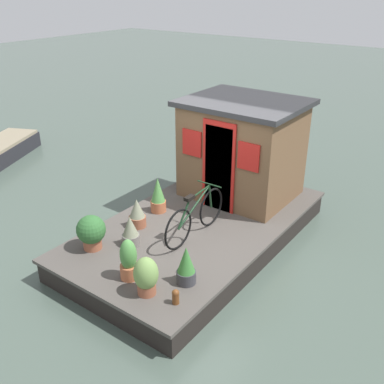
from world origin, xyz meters
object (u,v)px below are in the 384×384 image
object	(u,v)px
potted_plant_succulent	(186,266)
potted_plant_fern	(158,196)
mooring_bollard	(176,296)
potted_plant_thyme	(130,231)
potted_plant_ivy	(146,276)
potted_plant_mint	(137,214)
houseboat_cabin	(242,149)
bicycle	(196,216)
potted_plant_basil	(129,261)
potted_plant_sage	(91,231)

from	to	relation	value
potted_plant_succulent	potted_plant_fern	distance (m)	2.36
potted_plant_fern	mooring_bollard	world-z (taller)	potted_plant_fern
potted_plant_thyme	potted_plant_succulent	bearing A→B (deg)	-101.53
potted_plant_ivy	potted_plant_mint	world-z (taller)	potted_plant_ivy
potted_plant_thyme	mooring_bollard	xyz separation A→B (m)	(-0.76, -1.58, -0.13)
houseboat_cabin	potted_plant_mint	world-z (taller)	houseboat_cabin
bicycle	potted_plant_basil	distance (m)	1.60
potted_plant_thyme	potted_plant_basil	bearing A→B (deg)	-137.91
houseboat_cabin	potted_plant_succulent	size ratio (longest dim) A/B	3.71
potted_plant_thyme	potted_plant_mint	bearing A→B (deg)	32.26
potted_plant_fern	potted_plant_thyme	xyz separation A→B (m)	(-1.22, -0.41, -0.08)
houseboat_cabin	potted_plant_mint	size ratio (longest dim) A/B	4.16
potted_plant_succulent	potted_plant_thyme	bearing A→B (deg)	78.47
potted_plant_succulent	potted_plant_basil	bearing A→B (deg)	118.55
potted_plant_fern	potted_plant_thyme	bearing A→B (deg)	-161.34
potted_plant_succulent	potted_plant_ivy	world-z (taller)	potted_plant_succulent
potted_plant_fern	potted_plant_succulent	bearing A→B (deg)	-129.60
potted_plant_ivy	potted_plant_fern	world-z (taller)	potted_plant_fern
potted_plant_succulent	potted_plant_fern	size ratio (longest dim) A/B	0.88
potted_plant_mint	potted_plant_sage	bearing A→B (deg)	173.82
potted_plant_succulent	mooring_bollard	world-z (taller)	potted_plant_succulent
potted_plant_basil	potted_plant_sage	world-z (taller)	potted_plant_basil
potted_plant_ivy	potted_plant_thyme	size ratio (longest dim) A/B	1.11
potted_plant_sage	mooring_bollard	distance (m)	2.05
potted_plant_basil	potted_plant_thyme	distance (m)	0.95
bicycle	potted_plant_ivy	bearing A→B (deg)	-167.79
mooring_bollard	potted_plant_sage	bearing A→B (deg)	81.88
houseboat_cabin	potted_plant_thyme	xyz separation A→B (m)	(-2.86, 0.47, -0.76)
houseboat_cabin	potted_plant_basil	bearing A→B (deg)	-177.38
potted_plant_succulent	potted_plant_ivy	size ratio (longest dim) A/B	1.03
potted_plant_ivy	potted_plant_mint	xyz separation A→B (m)	(1.36, 1.43, -0.04)
houseboat_cabin	mooring_bollard	size ratio (longest dim) A/B	9.91
potted_plant_basil	potted_plant_ivy	world-z (taller)	potted_plant_basil
potted_plant_mint	potted_plant_thyme	size ratio (longest dim) A/B	1.02
potted_plant_ivy	potted_plant_thyme	distance (m)	1.38
houseboat_cabin	mooring_bollard	xyz separation A→B (m)	(-3.62, -1.10, -0.89)
potted_plant_basil	potted_plant_fern	world-z (taller)	potted_plant_fern
potted_plant_ivy	potted_plant_sage	distance (m)	1.58
houseboat_cabin	potted_plant_ivy	world-z (taller)	houseboat_cabin
potted_plant_basil	potted_plant_sage	size ratio (longest dim) A/B	1.11
potted_plant_basil	potted_plant_sage	xyz separation A→B (m)	(0.23, 1.08, 0.02)
potted_plant_thyme	mooring_bollard	bearing A→B (deg)	-115.76
potted_plant_succulent	potted_plant_fern	world-z (taller)	potted_plant_fern
mooring_bollard	bicycle	bearing A→B (deg)	27.26
bicycle	potted_plant_ivy	distance (m)	1.77
houseboat_cabin	bicycle	distance (m)	2.08
houseboat_cabin	potted_plant_basil	distance (m)	3.64
houseboat_cabin	potted_plant_ivy	size ratio (longest dim) A/B	3.82
potted_plant_thyme	mooring_bollard	distance (m)	1.76
potted_plant_basil	bicycle	bearing A→B (deg)	-3.17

